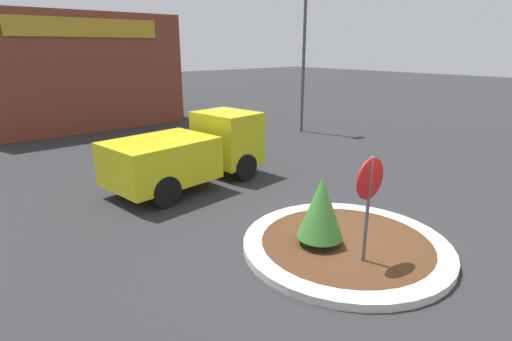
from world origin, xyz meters
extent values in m
plane|color=#2D2D30|center=(0.00, 0.00, 0.00)|extent=(120.00, 120.00, 0.00)
cylinder|color=beige|center=(0.00, 0.00, 0.08)|extent=(4.60, 4.60, 0.17)
cylinder|color=#4C2D19|center=(0.00, 0.00, 0.09)|extent=(3.77, 3.77, 0.17)
cylinder|color=#4C4C51|center=(-0.41, -0.74, 1.18)|extent=(0.07, 0.07, 2.36)
cylinder|color=#B71414|center=(-0.41, -0.74, 1.92)|extent=(0.83, 0.03, 0.83)
cylinder|color=brown|center=(-0.53, 0.32, 0.26)|extent=(0.08, 0.08, 0.17)
cone|color=#3D7F33|center=(-0.53, 0.32, 1.04)|extent=(1.00, 1.00, 1.39)
cube|color=gold|center=(1.30, 6.18, 1.30)|extent=(1.88, 2.27, 1.78)
cube|color=gold|center=(-1.45, 5.85, 1.05)|extent=(3.32, 2.55, 1.28)
cube|color=black|center=(1.87, 6.25, 1.61)|extent=(0.26, 1.86, 0.62)
cylinder|color=black|center=(1.02, 7.16, 0.45)|extent=(0.93, 0.35, 0.91)
cylinder|color=black|center=(1.27, 5.16, 0.45)|extent=(0.93, 0.35, 0.91)
cylinder|color=black|center=(-2.13, 6.78, 0.45)|extent=(0.93, 0.35, 0.91)
cylinder|color=black|center=(-1.89, 4.78, 0.45)|extent=(0.93, 0.35, 0.91)
cube|color=brown|center=(0.34, 19.41, 3.02)|extent=(10.37, 6.00, 6.04)
cube|color=#B28E23|center=(0.34, 16.38, 5.23)|extent=(7.26, 0.08, 0.90)
cylinder|color=#4C4C51|center=(8.66, 9.59, 3.65)|extent=(0.16, 0.16, 7.29)
camera|label=1|loc=(-6.73, -4.83, 4.34)|focal=28.00mm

